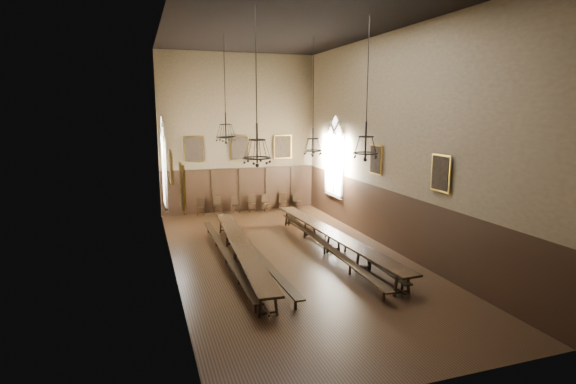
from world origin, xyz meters
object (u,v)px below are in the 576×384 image
chandelier_front_left (257,148)px  chair_4 (252,206)px  bench_left_outer (226,256)px  table_left (241,254)px  chair_6 (282,204)px  chandelier_back_right (313,143)px  chair_2 (218,209)px  table_right (333,242)px  chair_7 (297,204)px  chandelier_back_left (226,130)px  chandelier_front_right (366,145)px  bench_right_inner (324,247)px  chair_1 (201,210)px  bench_left_inner (252,252)px  chair_3 (236,208)px  chair_5 (266,206)px  bench_right_outer (345,245)px

chandelier_front_left → chair_4: bearing=77.2°
bench_left_outer → table_left: bearing=-26.4°
chair_6 → chandelier_back_right: (-0.44, -5.96, 4.08)m
chair_2 → chair_4: (2.00, -0.03, -0.01)m
table_right → chair_6: bearing=86.7°
table_left → chair_7: chair_7 is taller
chandelier_back_left → chandelier_front_right: same height
table_right → bench_right_inner: bearing=-161.8°
chair_1 → chandelier_back_left: size_ratio=0.21×
chandelier_front_left → chair_7: bearing=64.4°
chandelier_back_left → bench_left_inner: bearing=-79.2°
chair_7 → chair_1: bearing=165.8°
chandelier_front_right → chair_3: bearing=103.3°
table_left → chair_5: size_ratio=10.80×
table_left → chandelier_front_right: chandelier_front_right is taller
chair_7 → bench_left_inner: bearing=-134.2°
chair_4 → table_right: bearing=-71.1°
bench_left_outer → chair_1: size_ratio=10.44×
bench_right_outer → chair_6: bearing=90.1°
chair_2 → chandelier_front_right: bearing=-81.0°
bench_right_outer → chair_3: 9.03m
bench_left_outer → chandelier_front_right: (4.68, -2.29, 4.36)m
chair_2 → chair_6: (3.86, 0.02, -0.02)m
chair_2 → chair_4: size_ratio=1.03×
chair_1 → chair_5: chair_5 is taller
table_left → bench_left_inner: table_left is taller
bench_right_outer → chandelier_front_left: chandelier_front_left is taller
bench_right_inner → chair_1: size_ratio=11.15×
chair_5 → chandelier_back_right: 7.17m
table_right → bench_left_inner: bearing=177.1°
bench_right_outer → chandelier_front_left: bearing=-150.4°
chair_1 → table_left: bearing=-74.4°
chandelier_back_left → bench_right_outer: bearing=-32.2°
bench_left_inner → chandelier_back_right: bearing=34.4°
bench_right_outer → table_right: bearing=166.9°
table_right → chair_4: 8.59m
table_left → bench_right_inner: size_ratio=0.98×
chair_3 → chair_4: (0.99, 0.03, 0.03)m
bench_left_inner → chair_6: size_ratio=11.11×
chandelier_back_left → chandelier_back_right: size_ratio=0.87×
chandelier_front_right → bench_right_outer: bearing=81.0°
chair_5 → chandelier_front_left: size_ratio=0.20×
bench_right_outer → chair_7: bearing=84.0°
table_right → chair_7: chair_7 is taller
chair_3 → chandelier_front_left: size_ratio=0.19×
bench_left_outer → chandelier_front_right: 6.79m
chair_6 → chandelier_front_right: chandelier_front_right is taller
table_left → bench_left_inner: 0.67m
table_left → table_right: bearing=3.2°
chair_6 → chandelier_back_left: size_ratio=0.21×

